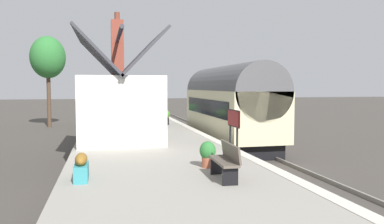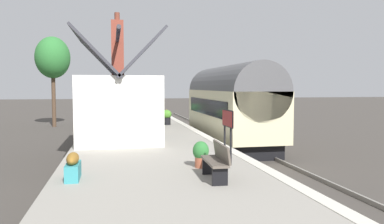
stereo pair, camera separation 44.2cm
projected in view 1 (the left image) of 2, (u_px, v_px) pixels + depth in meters
name	position (u px, v px, depth m)	size (l,w,h in m)	color
ground_plane	(226.00, 154.00, 17.98)	(160.00, 160.00, 0.00)	#423D38
platform	(145.00, 147.00, 17.06)	(32.00, 5.78, 0.97)	gray
platform_edge_coping	(203.00, 134.00, 17.64)	(32.00, 0.36, 0.02)	beige
rail_near	(258.00, 151.00, 18.34)	(52.00, 0.08, 0.14)	gray
rail_far	(230.00, 152.00, 18.01)	(52.00, 0.08, 0.14)	gray
train	(230.00, 105.00, 20.15)	(9.20, 2.73, 4.32)	black
station_building	(120.00, 104.00, 16.13)	(6.00, 3.46, 5.62)	white
bench_mid_platform	(151.00, 113.00, 25.15)	(1.42, 0.49, 0.88)	brown
bench_near_building	(154.00, 117.00, 21.92)	(1.41, 0.47, 0.88)	brown
bench_by_lamp	(226.00, 160.00, 9.12)	(1.41, 0.48, 0.88)	brown
bench_platform_end	(146.00, 110.00, 27.52)	(1.41, 0.48, 0.88)	brown
planter_bench_right	(125.00, 118.00, 23.44)	(0.77, 0.32, 0.55)	black
planter_bench_left	(81.00, 167.00, 9.07)	(0.90, 0.32, 0.65)	teal
planter_under_sign	(152.00, 109.00, 29.02)	(0.74, 0.74, 0.97)	teal
planter_edge_near	(208.00, 153.00, 10.49)	(0.45, 0.45, 0.73)	#9E5138
planter_edge_far	(115.00, 111.00, 27.84)	(0.50, 0.50, 0.80)	teal
planter_by_door	(165.00, 117.00, 21.95)	(0.57, 0.57, 0.93)	black
station_sign_board	(234.00, 123.00, 11.01)	(0.96, 0.06, 1.57)	black
tree_behind_building	(48.00, 58.00, 29.28)	(3.11, 2.66, 7.07)	#4C3828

